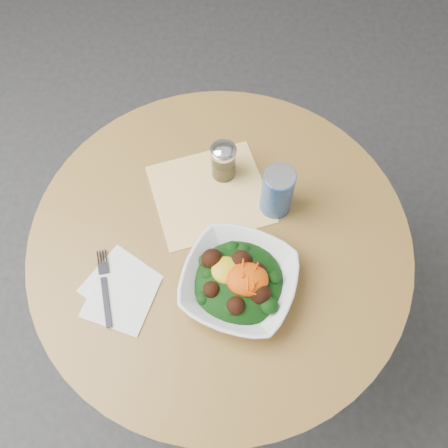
# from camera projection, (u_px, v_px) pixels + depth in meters

# --- Properties ---
(ground) EXTENTS (6.00, 6.00, 0.00)m
(ground) POSITION_uv_depth(u_px,v_px,m) (221.00, 325.00, 1.84)
(ground) COLOR #2F2F31
(ground) RESTS_ON ground
(table) EXTENTS (0.90, 0.90, 0.75)m
(table) POSITION_uv_depth(u_px,v_px,m) (221.00, 270.00, 1.34)
(table) COLOR black
(table) RESTS_ON ground
(cloth_napkin) EXTENTS (0.33, 0.32, 0.00)m
(cloth_napkin) POSITION_uv_depth(u_px,v_px,m) (210.00, 194.00, 1.22)
(cloth_napkin) COLOR #FFAC0D
(cloth_napkin) RESTS_ON table
(paper_napkins) EXTENTS (0.19, 0.22, 0.00)m
(paper_napkins) POSITION_uv_depth(u_px,v_px,m) (121.00, 291.00, 1.11)
(paper_napkins) COLOR white
(paper_napkins) RESTS_ON table
(salad_bowl) EXTENTS (0.31, 0.31, 0.09)m
(salad_bowl) POSITION_uv_depth(u_px,v_px,m) (239.00, 282.00, 1.08)
(salad_bowl) COLOR white
(salad_bowl) RESTS_ON table
(fork) EXTENTS (0.06, 0.18, 0.00)m
(fork) POSITION_uv_depth(u_px,v_px,m) (105.00, 285.00, 1.11)
(fork) COLOR black
(fork) RESTS_ON table
(spice_shaker) EXTENTS (0.06, 0.06, 0.11)m
(spice_shaker) POSITION_uv_depth(u_px,v_px,m) (224.00, 161.00, 1.20)
(spice_shaker) COLOR silver
(spice_shaker) RESTS_ON table
(beverage_can) EXTENTS (0.07, 0.07, 0.14)m
(beverage_can) POSITION_uv_depth(u_px,v_px,m) (277.00, 192.00, 1.14)
(beverage_can) COLOR navy
(beverage_can) RESTS_ON table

